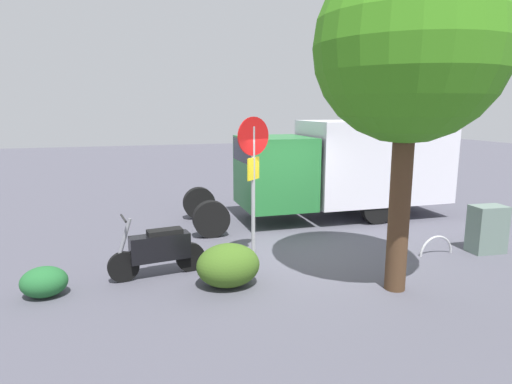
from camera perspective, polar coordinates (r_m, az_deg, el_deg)
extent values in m
plane|color=#4A4955|center=(9.64, 5.78, -7.90)|extent=(60.00, 60.00, 0.00)
cylinder|color=black|center=(13.91, 11.43, -0.31)|extent=(0.90, 0.26, 0.90)
cylinder|color=black|center=(12.29, 15.51, -1.95)|extent=(0.90, 0.26, 0.90)
cylinder|color=black|center=(12.49, -7.45, -1.45)|extent=(0.90, 0.26, 0.90)
cylinder|color=black|center=(10.66, -5.87, -3.54)|extent=(0.90, 0.26, 0.90)
cube|color=silver|center=(13.11, 15.09, 3.97)|extent=(4.07, 2.23, 2.31)
cube|color=#267335|center=(11.86, 2.41, 2.65)|extent=(1.82, 2.11, 1.90)
cube|color=black|center=(11.79, 2.43, 5.53)|extent=(1.84, 1.96, 0.60)
cylinder|color=black|center=(8.33, -16.95, -9.35)|extent=(0.57, 0.18, 0.56)
cylinder|color=black|center=(8.57, -8.58, -8.41)|extent=(0.57, 0.18, 0.56)
cube|color=black|center=(8.35, -12.44, -7.05)|extent=(1.13, 0.48, 0.48)
cube|color=black|center=(8.30, -11.84, -5.20)|extent=(0.67, 0.37, 0.12)
cylinder|color=slate|center=(8.17, -16.81, -5.68)|extent=(0.29, 0.11, 0.69)
cylinder|color=black|center=(8.08, -16.95, -3.30)|extent=(0.12, 0.55, 0.04)
cylinder|color=#9E9EA3|center=(8.76, -0.38, -0.44)|extent=(0.08, 0.08, 2.75)
cylinder|color=red|center=(8.59, -0.35, 7.31)|extent=(0.71, 0.32, 0.76)
cube|color=yellow|center=(8.65, -0.34, 3.07)|extent=(0.33, 0.33, 0.44)
cylinder|color=#47301E|center=(7.71, 18.27, -1.67)|extent=(0.35, 0.35, 2.98)
sphere|color=#367A18|center=(7.61, 19.46, 17.52)|extent=(3.06, 3.06, 3.06)
cube|color=slate|center=(10.74, 27.99, -4.31)|extent=(0.76, 0.51, 1.03)
torus|color=#B7B7BC|center=(10.23, 22.46, -7.58)|extent=(0.85, 0.09, 0.85)
ellipsoid|color=#205D2C|center=(8.19, -25.98, -10.53)|extent=(0.75, 0.62, 0.51)
ellipsoid|color=#3A5D1C|center=(7.78, -3.66, -9.54)|extent=(1.12, 0.92, 0.77)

